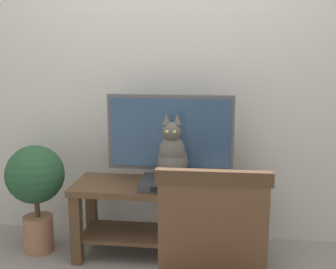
% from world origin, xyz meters
% --- Properties ---
extents(back_wall, '(7.00, 0.12, 2.80)m').
position_xyz_m(back_wall, '(0.00, 0.92, 1.40)').
color(back_wall, beige).
rests_on(back_wall, ground).
extents(tv_stand, '(1.30, 0.44, 0.52)m').
position_xyz_m(tv_stand, '(0.03, 0.48, 0.37)').
color(tv_stand, '#513823').
rests_on(tv_stand, ground).
extents(tv, '(0.85, 0.20, 0.60)m').
position_xyz_m(tv, '(0.03, 0.56, 0.84)').
color(tv, '#4C4C51').
rests_on(tv, tv_stand).
extents(media_box, '(0.42, 0.28, 0.06)m').
position_xyz_m(media_box, '(0.06, 0.42, 0.55)').
color(media_box, '#2D2D30').
rests_on(media_box, tv_stand).
extents(cat, '(0.20, 0.33, 0.44)m').
position_xyz_m(cat, '(0.06, 0.40, 0.74)').
color(cat, '#514C47').
rests_on(cat, media_box).
extents(book_stack, '(0.24, 0.19, 0.10)m').
position_xyz_m(book_stack, '(0.52, 0.52, 0.57)').
color(book_stack, '#B2332D').
rests_on(book_stack, tv_stand).
extents(potted_plant, '(0.41, 0.41, 0.77)m').
position_xyz_m(potted_plant, '(-0.91, 0.46, 0.50)').
color(potted_plant, '#9E6B4C').
rests_on(potted_plant, ground).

